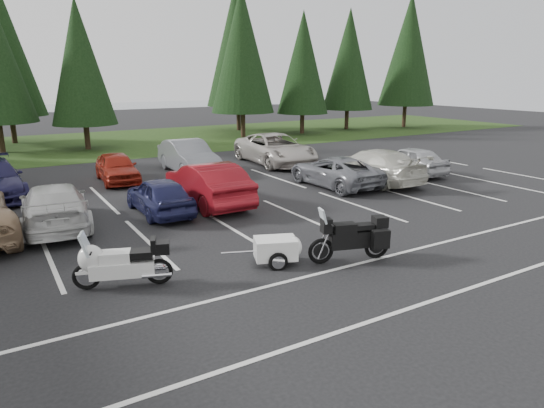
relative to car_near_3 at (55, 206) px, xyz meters
The scene contains 23 objects.
ground 5.90m from the car_near_3, 42.65° to the right, with size 120.00×120.00×0.00m, color black.
grass_strip 20.50m from the car_near_3, 77.86° to the left, with size 80.00×16.00×0.01m, color #193410.
lake_water 51.71m from the car_near_3, 80.75° to the left, with size 70.00×50.00×0.02m, color slate.
stall_markings 4.79m from the car_near_3, 24.56° to the right, with size 32.00×16.00×0.01m, color silver.
conifer_5 18.80m from the car_near_3, 76.26° to the left, with size 4.14×4.14×9.63m.
conifer_6 25.11m from the car_near_3, 48.02° to the left, with size 4.93×4.93×11.48m.
conifer_7 28.63m from the car_near_3, 39.27° to the left, with size 4.27×4.27×9.94m.
conifer_8 33.51m from the car_near_3, 34.30° to the left, with size 4.53×4.53×10.56m.
conifer_9 38.08m from the car_near_3, 27.49° to the left, with size 5.19×5.19×12.10m.
conifer_back_b 24.30m from the car_near_3, 89.24° to the left, with size 4.97×4.97×11.58m.
conifer_back_c 30.04m from the car_near_3, 51.27° to the left, with size 5.50×5.50×12.81m.
car_near_3 is the anchor object (origin of this frame).
car_near_4 3.42m from the car_near_3, ahead, with size 1.57×3.91×1.33m, color #1C1E46.
car_near_5 5.41m from the car_near_3, ahead, with size 1.72×4.93×1.63m, color maroon.
car_near_6 11.55m from the car_near_3, ahead, with size 2.21×4.78×1.33m, color slate.
car_near_7 13.52m from the car_near_3, ahead, with size 2.16×5.32×1.54m, color beige.
car_near_8 16.48m from the car_near_3, ahead, with size 1.65×4.10×1.40m, color #AFB0B4.
car_far_2 7.01m from the car_near_3, 60.51° to the left, with size 1.59×3.96×1.35m, color maroon.
car_far_3 9.62m from the car_near_3, 42.38° to the left, with size 1.73×4.96×1.64m, color slate.
car_far_4 13.80m from the car_near_3, 27.76° to the left, with size 2.76×5.99×1.66m, color #B8B1A9.
touring_motorcycle 5.79m from the car_near_3, 83.23° to the right, with size 2.50×0.77×1.38m, color silver, non-canonical shape.
cargo_trailer 7.77m from the car_near_3, 55.03° to the right, with size 1.56×0.88×0.72m, color white, non-canonical shape.
adventure_motorcycle 9.51m from the car_near_3, 48.99° to the right, with size 2.51×0.87×1.53m, color black, non-canonical shape.
Camera 1 is at (-6.03, -12.52, 4.78)m, focal length 32.00 mm.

